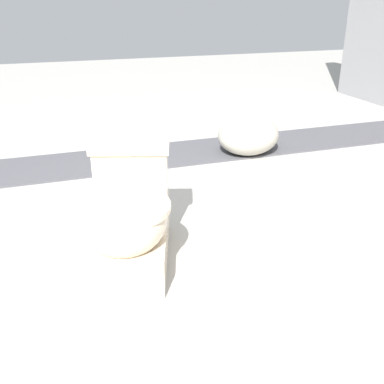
# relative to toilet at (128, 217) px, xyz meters

# --- Properties ---
(ground_plane) EXTENTS (14.00, 14.00, 0.00)m
(ground_plane) POSITION_rel_toilet_xyz_m (0.00, 0.17, -0.22)
(ground_plane) COLOR #A8A59E
(gravel_strip) EXTENTS (0.56, 8.00, 0.01)m
(gravel_strip) POSITION_rel_toilet_xyz_m (-1.37, 0.67, -0.21)
(gravel_strip) COLOR #4C4C51
(gravel_strip) RESTS_ON ground
(toilet) EXTENTS (0.71, 0.54, 0.52)m
(toilet) POSITION_rel_toilet_xyz_m (0.00, 0.00, 0.00)
(toilet) COLOR beige
(toilet) RESTS_ON ground
(boulder_near) EXTENTS (0.62, 0.65, 0.29)m
(boulder_near) POSITION_rel_toilet_xyz_m (-1.22, 1.17, -0.08)
(boulder_near) COLOR #ADA899
(boulder_near) RESTS_ON ground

